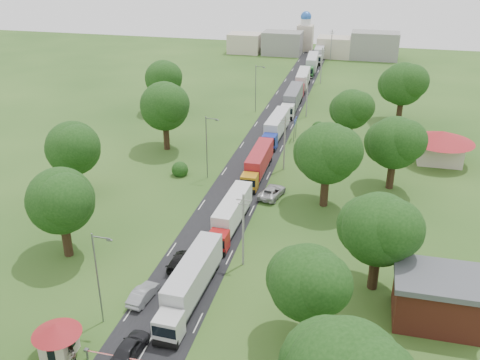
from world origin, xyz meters
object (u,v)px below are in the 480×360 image
(truck_0, at_px, (190,282))
(info_sign, at_px, (295,124))
(car_lane_front, at_px, (130,347))
(guard_booth, at_px, (57,335))
(boom_barrier, at_px, (119,358))
(car_lane_mid, at_px, (143,294))

(truck_0, bearing_deg, info_sign, 86.05)
(truck_0, distance_m, car_lane_front, 9.40)
(guard_booth, height_order, info_sign, info_sign)
(boom_barrier, height_order, truck_0, truck_0)
(boom_barrier, xyz_separation_m, car_lane_front, (0.36, 1.50, -0.06))
(truck_0, distance_m, car_lane_mid, 5.14)
(guard_booth, distance_m, car_lane_front, 6.52)
(car_lane_mid, bearing_deg, guard_booth, 72.27)
(boom_barrier, relative_size, car_lane_mid, 2.03)
(info_sign, bearing_deg, boom_barrier, -96.24)
(guard_booth, xyz_separation_m, truck_0, (8.97, 10.38, 0.01))
(boom_barrier, xyz_separation_m, info_sign, (6.56, 60.00, 2.11))
(truck_0, bearing_deg, boom_barrier, -106.76)
(guard_booth, xyz_separation_m, car_lane_mid, (4.20, 9.12, -1.42))
(truck_0, relative_size, car_lane_front, 3.05)
(truck_0, relative_size, car_lane_mid, 3.26)
(guard_booth, relative_size, car_lane_mid, 0.97)
(boom_barrier, xyz_separation_m, guard_booth, (-5.84, -0.00, 1.27))
(info_sign, xyz_separation_m, car_lane_front, (-6.20, -58.50, -2.17))
(car_lane_front, distance_m, car_lane_mid, 7.87)
(info_sign, bearing_deg, guard_booth, -101.68)
(boom_barrier, distance_m, car_lane_front, 1.54)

